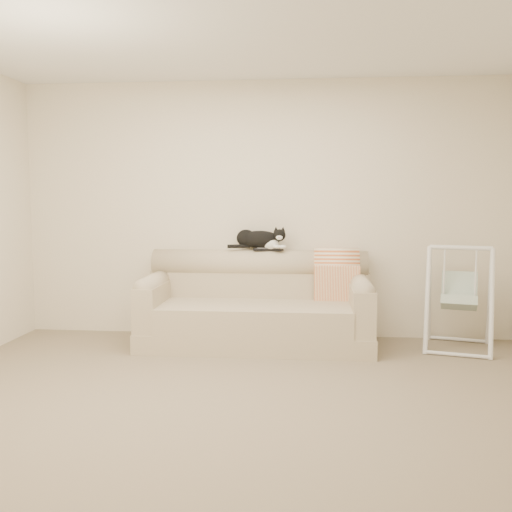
{
  "coord_description": "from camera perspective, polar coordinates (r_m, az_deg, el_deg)",
  "views": [
    {
      "loc": [
        0.46,
        -3.82,
        1.41
      ],
      "look_at": [
        -0.02,
        1.27,
        0.9
      ],
      "focal_mm": 40.0,
      "sensor_mm": 36.0,
      "label": 1
    }
  ],
  "objects": [
    {
      "name": "throw_blanket",
      "position": [
        5.71,
        8.04,
        -1.22
      ],
      "size": [
        0.44,
        0.38,
        0.58
      ],
      "color": "#D45F27",
      "rests_on": "sofa"
    },
    {
      "name": "baby_swing",
      "position": [
        5.69,
        19.64,
        -3.92
      ],
      "size": [
        0.73,
        0.76,
        0.99
      ],
      "color": "white",
      "rests_on": "ground"
    },
    {
      "name": "tuxedo_cat",
      "position": [
        5.73,
        0.36,
        1.7
      ],
      "size": [
        0.59,
        0.25,
        0.23
      ],
      "color": "black",
      "rests_on": "sofa"
    },
    {
      "name": "sofa",
      "position": [
        5.57,
        0.09,
        -5.25
      ],
      "size": [
        2.2,
        0.93,
        0.9
      ],
      "color": "tan",
      "rests_on": "ground"
    },
    {
      "name": "room_shell",
      "position": [
        3.85,
        -1.46,
        7.47
      ],
      "size": [
        5.04,
        4.04,
        2.6
      ],
      "color": "beige",
      "rests_on": "ground"
    },
    {
      "name": "remote_a",
      "position": [
        5.7,
        0.63,
        0.68
      ],
      "size": [
        0.19,
        0.08,
        0.03
      ],
      "color": "black",
      "rests_on": "sofa"
    },
    {
      "name": "ground_plane",
      "position": [
        4.1,
        -1.41,
        -14.38
      ],
      "size": [
        5.0,
        5.0,
        0.0
      ],
      "primitive_type": "plane",
      "color": "#796952",
      "rests_on": "ground"
    },
    {
      "name": "remote_b",
      "position": [
        5.69,
        1.92,
        0.65
      ],
      "size": [
        0.17,
        0.12,
        0.02
      ],
      "color": "black",
      "rests_on": "sofa"
    }
  ]
}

